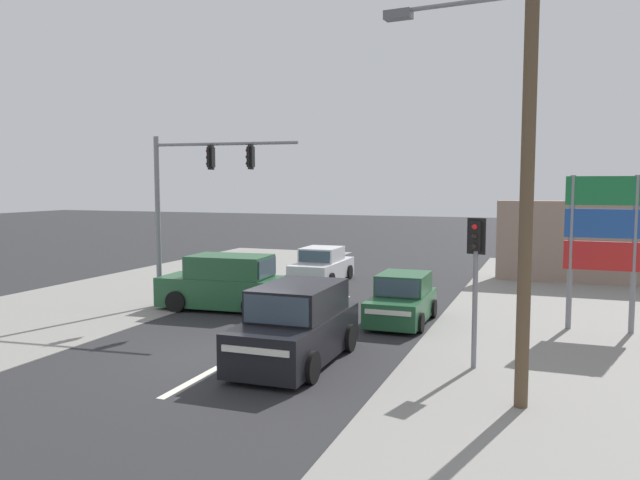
{
  "coord_description": "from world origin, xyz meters",
  "views": [
    {
      "loc": [
        7.33,
        -13.57,
        4.34
      ],
      "look_at": [
        0.78,
        4.0,
        2.66
      ],
      "focal_mm": 35.0,
      "sensor_mm": 36.0,
      "label": 1
    }
  ],
  "objects_px": {
    "suv_oncoming_near": "(226,284)",
    "sedan_oncoming_mid": "(322,266)",
    "pedestal_signal_right_kerb": "(476,267)",
    "traffic_signal_mast": "(191,190)",
    "hatchback_crossing_left": "(402,300)",
    "shopping_plaza_sign": "(603,231)",
    "suv_kerbside_parked": "(297,326)",
    "utility_pole_foreground_right": "(523,106)"
  },
  "relations": [
    {
      "from": "shopping_plaza_sign",
      "to": "hatchback_crossing_left",
      "type": "xyz_separation_m",
      "value": [
        -5.73,
        -0.81,
        -2.28
      ]
    },
    {
      "from": "utility_pole_foreground_right",
      "to": "traffic_signal_mast",
      "type": "xyz_separation_m",
      "value": [
        -11.18,
        6.28,
        -1.66
      ]
    },
    {
      "from": "suv_oncoming_near",
      "to": "sedan_oncoming_mid",
      "type": "bearing_deg",
      "value": 81.42
    },
    {
      "from": "shopping_plaza_sign",
      "to": "sedan_oncoming_mid",
      "type": "xyz_separation_m",
      "value": [
        -10.88,
        5.88,
        -2.28
      ]
    },
    {
      "from": "shopping_plaza_sign",
      "to": "utility_pole_foreground_right",
      "type": "bearing_deg",
      "value": -105.04
    },
    {
      "from": "sedan_oncoming_mid",
      "to": "shopping_plaza_sign",
      "type": "bearing_deg",
      "value": -28.37
    },
    {
      "from": "shopping_plaza_sign",
      "to": "sedan_oncoming_mid",
      "type": "distance_m",
      "value": 12.58
    },
    {
      "from": "traffic_signal_mast",
      "to": "sedan_oncoming_mid",
      "type": "distance_m",
      "value": 8.11
    },
    {
      "from": "traffic_signal_mast",
      "to": "suv_oncoming_near",
      "type": "relative_size",
      "value": 1.29
    },
    {
      "from": "suv_kerbside_parked",
      "to": "sedan_oncoming_mid",
      "type": "relative_size",
      "value": 1.07
    },
    {
      "from": "pedestal_signal_right_kerb",
      "to": "shopping_plaza_sign",
      "type": "bearing_deg",
      "value": 59.27
    },
    {
      "from": "hatchback_crossing_left",
      "to": "shopping_plaza_sign",
      "type": "bearing_deg",
      "value": 8.04
    },
    {
      "from": "hatchback_crossing_left",
      "to": "sedan_oncoming_mid",
      "type": "distance_m",
      "value": 8.44
    },
    {
      "from": "traffic_signal_mast",
      "to": "pedestal_signal_right_kerb",
      "type": "xyz_separation_m",
      "value": [
        10.13,
        -4.0,
        -1.73
      ]
    },
    {
      "from": "pedestal_signal_right_kerb",
      "to": "suv_oncoming_near",
      "type": "xyz_separation_m",
      "value": [
        -8.88,
        4.17,
        -1.53
      ]
    },
    {
      "from": "traffic_signal_mast",
      "to": "shopping_plaza_sign",
      "type": "relative_size",
      "value": 1.3
    },
    {
      "from": "utility_pole_foreground_right",
      "to": "sedan_oncoming_mid",
      "type": "distance_m",
      "value": 16.76
    },
    {
      "from": "pedestal_signal_right_kerb",
      "to": "utility_pole_foreground_right",
      "type": "bearing_deg",
      "value": -65.39
    },
    {
      "from": "suv_oncoming_near",
      "to": "pedestal_signal_right_kerb",
      "type": "bearing_deg",
      "value": -25.16
    },
    {
      "from": "sedan_oncoming_mid",
      "to": "utility_pole_foreground_right",
      "type": "bearing_deg",
      "value": -56.14
    },
    {
      "from": "pedestal_signal_right_kerb",
      "to": "hatchback_crossing_left",
      "type": "bearing_deg",
      "value": 122.21
    },
    {
      "from": "suv_oncoming_near",
      "to": "hatchback_crossing_left",
      "type": "relative_size",
      "value": 1.27
    },
    {
      "from": "shopping_plaza_sign",
      "to": "sedan_oncoming_mid",
      "type": "bearing_deg",
      "value": 151.63
    },
    {
      "from": "suv_oncoming_near",
      "to": "hatchback_crossing_left",
      "type": "height_order",
      "value": "suv_oncoming_near"
    },
    {
      "from": "pedestal_signal_right_kerb",
      "to": "traffic_signal_mast",
      "type": "bearing_deg",
      "value": 158.47
    },
    {
      "from": "suv_oncoming_near",
      "to": "suv_kerbside_parked",
      "type": "relative_size",
      "value": 1.02
    },
    {
      "from": "utility_pole_foreground_right",
      "to": "suv_kerbside_parked",
      "type": "distance_m",
      "value": 7.28
    },
    {
      "from": "suv_kerbside_parked",
      "to": "sedan_oncoming_mid",
      "type": "xyz_separation_m",
      "value": [
        -3.72,
        11.88,
        -0.18
      ]
    },
    {
      "from": "pedestal_signal_right_kerb",
      "to": "hatchback_crossing_left",
      "type": "xyz_separation_m",
      "value": [
        -2.7,
        4.29,
        -1.71
      ]
    },
    {
      "from": "suv_kerbside_parked",
      "to": "hatchback_crossing_left",
      "type": "distance_m",
      "value": 5.39
    },
    {
      "from": "traffic_signal_mast",
      "to": "shopping_plaza_sign",
      "type": "xyz_separation_m",
      "value": [
        13.16,
        1.1,
        -1.16
      ]
    },
    {
      "from": "pedestal_signal_right_kerb",
      "to": "suv_kerbside_parked",
      "type": "xyz_separation_m",
      "value": [
        -4.13,
        -0.9,
        -1.53
      ]
    },
    {
      "from": "suv_kerbside_parked",
      "to": "hatchback_crossing_left",
      "type": "xyz_separation_m",
      "value": [
        1.43,
        5.19,
        -0.18
      ]
    },
    {
      "from": "traffic_signal_mast",
      "to": "suv_kerbside_parked",
      "type": "height_order",
      "value": "traffic_signal_mast"
    },
    {
      "from": "traffic_signal_mast",
      "to": "sedan_oncoming_mid",
      "type": "bearing_deg",
      "value": 71.91
    },
    {
      "from": "shopping_plaza_sign",
      "to": "sedan_oncoming_mid",
      "type": "height_order",
      "value": "shopping_plaza_sign"
    },
    {
      "from": "traffic_signal_mast",
      "to": "pedestal_signal_right_kerb",
      "type": "bearing_deg",
      "value": -21.53
    },
    {
      "from": "sedan_oncoming_mid",
      "to": "hatchback_crossing_left",
      "type": "bearing_deg",
      "value": -52.4
    },
    {
      "from": "utility_pole_foreground_right",
      "to": "suv_oncoming_near",
      "type": "xyz_separation_m",
      "value": [
        -9.92,
        6.46,
        -4.92
      ]
    },
    {
      "from": "shopping_plaza_sign",
      "to": "hatchback_crossing_left",
      "type": "relative_size",
      "value": 1.26
    },
    {
      "from": "traffic_signal_mast",
      "to": "hatchback_crossing_left",
      "type": "distance_m",
      "value": 8.19
    },
    {
      "from": "traffic_signal_mast",
      "to": "suv_oncoming_near",
      "type": "bearing_deg",
      "value": 7.87
    }
  ]
}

